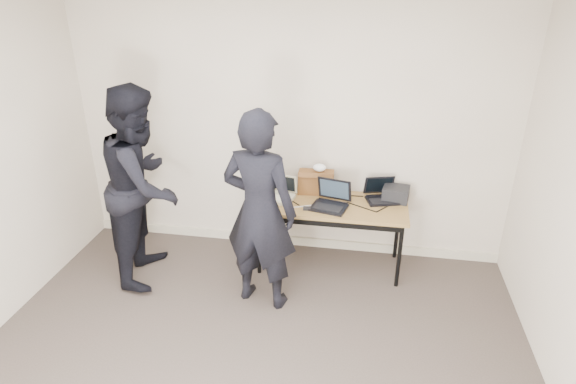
% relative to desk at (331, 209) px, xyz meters
% --- Properties ---
extents(room, '(4.60, 4.60, 2.80)m').
position_rel_desk_xyz_m(room, '(-0.49, -1.89, 0.69)').
color(room, '#423832').
rests_on(room, ground).
extents(desk, '(1.50, 0.65, 0.72)m').
position_rel_desk_xyz_m(desk, '(0.00, 0.00, 0.00)').
color(desk, olive).
rests_on(desk, ground).
extents(laptop_beige, '(0.33, 0.33, 0.23)m').
position_rel_desk_xyz_m(laptop_beige, '(-0.52, 0.03, 0.10)').
color(laptop_beige, '#B9B494').
rests_on(laptop_beige, desk).
extents(laptop_center, '(0.40, 0.40, 0.26)m').
position_rel_desk_xyz_m(laptop_center, '(0.00, -0.05, 0.12)').
color(laptop_center, black).
rests_on(laptop_center, desk).
extents(laptop_right, '(0.37, 0.36, 0.22)m').
position_rel_desk_xyz_m(laptop_right, '(0.48, 0.18, 0.11)').
color(laptop_right, black).
rests_on(laptop_right, desk).
extents(leather_satchel, '(0.37, 0.19, 0.25)m').
position_rel_desk_xyz_m(leather_satchel, '(-0.18, 0.23, 0.19)').
color(leather_satchel, brown).
rests_on(leather_satchel, desk).
extents(tissue, '(0.14, 0.11, 0.08)m').
position_rel_desk_xyz_m(tissue, '(-0.15, 0.23, 0.34)').
color(tissue, white).
rests_on(tissue, leather_satchel).
extents(equipment_box, '(0.28, 0.25, 0.14)m').
position_rel_desk_xyz_m(equipment_box, '(0.63, 0.19, 0.13)').
color(equipment_box, black).
rests_on(equipment_box, desk).
extents(power_brick, '(0.07, 0.05, 0.03)m').
position_rel_desk_xyz_m(power_brick, '(-0.22, -0.17, 0.07)').
color(power_brick, black).
rests_on(power_brick, desk).
extents(cables, '(1.16, 0.42, 0.01)m').
position_rel_desk_xyz_m(cables, '(0.05, -0.00, 0.06)').
color(cables, silver).
rests_on(cables, desk).
extents(person_typist, '(0.75, 0.57, 1.85)m').
position_rel_desk_xyz_m(person_typist, '(-0.57, -0.67, 0.26)').
color(person_typist, black).
rests_on(person_typist, ground).
extents(person_observer, '(0.85, 1.02, 1.93)m').
position_rel_desk_xyz_m(person_observer, '(-1.77, -0.39, 0.31)').
color(person_observer, black).
rests_on(person_observer, ground).
extents(baseboard, '(4.50, 0.03, 0.10)m').
position_rel_desk_xyz_m(baseboard, '(-0.49, 0.35, -0.61)').
color(baseboard, beige).
rests_on(baseboard, ground).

